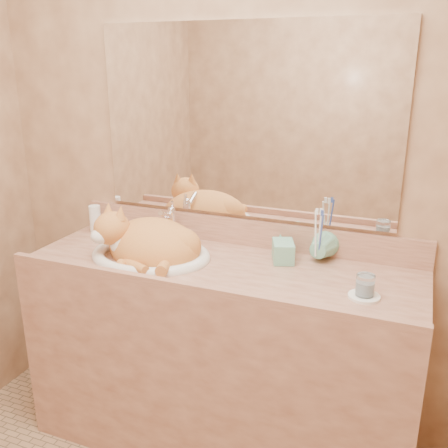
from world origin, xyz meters
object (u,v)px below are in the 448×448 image
at_px(toothbrush_cup, 317,252).
at_px(cat, 147,241).
at_px(water_glass, 365,285).
at_px(vanity_counter, 220,357).
at_px(sink_basin, 150,239).
at_px(soap_dispenser, 285,245).

bearing_deg(toothbrush_cup, cat, -164.91).
bearing_deg(water_glass, toothbrush_cup, 132.54).
xyz_separation_m(vanity_counter, sink_basin, (-0.30, -0.02, 0.50)).
xyz_separation_m(vanity_counter, soap_dispenser, (0.25, 0.08, 0.52)).
height_order(vanity_counter, toothbrush_cup, toothbrush_cup).
distance_m(cat, water_glass, 0.89).
bearing_deg(soap_dispenser, cat, 170.49).
relative_size(sink_basin, soap_dispenser, 2.71).
bearing_deg(vanity_counter, toothbrush_cup, 23.29).
bearing_deg(cat, toothbrush_cup, 30.07).
height_order(sink_basin, water_glass, sink_basin).
bearing_deg(soap_dispenser, sink_basin, 170.05).
bearing_deg(sink_basin, cat, -139.94).
bearing_deg(water_glass, soap_dispenser, 153.74).
bearing_deg(cat, water_glass, 11.59).
relative_size(vanity_counter, toothbrush_cup, 13.88).
bearing_deg(toothbrush_cup, vanity_counter, -156.71).
bearing_deg(cat, sink_basin, 46.67).
distance_m(sink_basin, soap_dispenser, 0.56).
distance_m(vanity_counter, soap_dispenser, 0.58).
xyz_separation_m(vanity_counter, water_glass, (0.58, -0.08, 0.47)).
relative_size(sink_basin, water_glass, 6.68).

